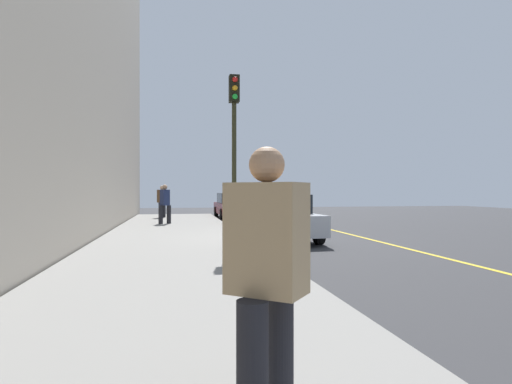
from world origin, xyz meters
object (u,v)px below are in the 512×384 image
(parked_car_white, at_px, (252,210))
(pedestrian_tan_coat, at_px, (267,276))
(pedestrian_brown_coat, at_px, (162,200))
(pedestrian_navy_coat, at_px, (165,203))
(parked_car_maroon, at_px, (233,205))
(parked_car_silver, at_px, (280,217))
(traffic_light_pole, at_px, (234,132))

(parked_car_white, height_order, pedestrian_tan_coat, pedestrian_tan_coat)
(pedestrian_brown_coat, height_order, pedestrian_navy_coat, pedestrian_brown_coat)
(parked_car_maroon, xyz_separation_m, parked_car_silver, (11.63, 0.03, -0.00))
(pedestrian_brown_coat, relative_size, traffic_light_pole, 0.40)
(parked_car_white, relative_size, traffic_light_pole, 0.97)
(parked_car_white, distance_m, traffic_light_pole, 8.87)
(parked_car_maroon, distance_m, traffic_light_pole, 14.61)
(pedestrian_brown_coat, bearing_deg, parked_car_white, 40.95)
(parked_car_maroon, relative_size, pedestrian_brown_coat, 2.70)
(parked_car_silver, height_order, pedestrian_tan_coat, pedestrian_tan_coat)
(parked_car_silver, relative_size, pedestrian_navy_coat, 2.37)
(parked_car_white, relative_size, pedestrian_tan_coat, 2.47)
(pedestrian_navy_coat, bearing_deg, parked_car_white, 85.42)
(parked_car_white, distance_m, parked_car_silver, 5.65)
(parked_car_silver, distance_m, pedestrian_brown_coat, 11.30)
(parked_car_silver, relative_size, pedestrian_brown_coat, 2.35)
(parked_car_maroon, distance_m, parked_car_white, 5.98)
(parked_car_silver, height_order, pedestrian_brown_coat, pedestrian_brown_coat)
(parked_car_silver, xyz_separation_m, pedestrian_tan_coat, (10.90, -2.81, 0.33))
(pedestrian_navy_coat, bearing_deg, traffic_light_pole, 13.03)
(parked_car_white, bearing_deg, parked_car_maroon, -179.18)
(parked_car_maroon, height_order, pedestrian_navy_coat, pedestrian_navy_coat)
(parked_car_white, bearing_deg, pedestrian_navy_coat, -94.58)
(parked_car_maroon, bearing_deg, parked_car_silver, 0.17)
(parked_car_white, relative_size, pedestrian_navy_coat, 2.45)
(parked_car_maroon, height_order, parked_car_white, same)
(pedestrian_brown_coat, xyz_separation_m, pedestrian_tan_coat, (21.40, 1.35, -0.02))
(pedestrian_tan_coat, bearing_deg, traffic_light_pole, 173.66)
(pedestrian_tan_coat, bearing_deg, pedestrian_navy_coat, -176.33)
(parked_car_white, distance_m, pedestrian_brown_coat, 6.43)
(parked_car_white, xyz_separation_m, traffic_light_pole, (8.31, -1.94, 2.42))
(parked_car_silver, height_order, traffic_light_pole, traffic_light_pole)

